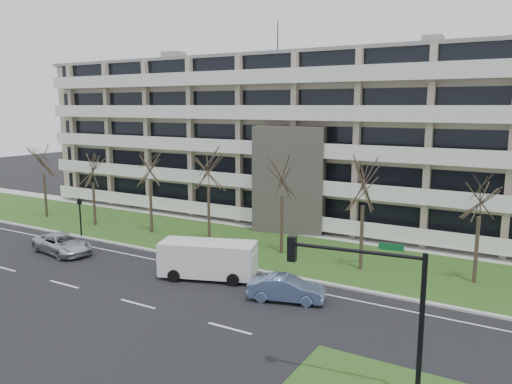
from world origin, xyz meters
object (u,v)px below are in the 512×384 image
Objects in this scene: blue_sedan at (286,289)px; white_van at (209,257)px; pedestrian_signal at (80,212)px; traffic_signal at (373,299)px; silver_pickup at (62,244)px.

white_van is (-5.85, 0.88, 0.68)m from blue_sedan.
blue_sedan is 1.30× the size of pedestrian_signal.
traffic_signal is (12.72, -7.59, 2.47)m from white_van.
blue_sedan is 10.11m from traffic_signal.
blue_sedan is 0.71× the size of traffic_signal.
traffic_signal reaches higher than silver_pickup.
pedestrian_signal reaches higher than silver_pickup.
traffic_signal is (25.08, -6.47, 3.13)m from silver_pickup.
white_van is at bearing 65.09° from blue_sedan.
pedestrian_signal is at bearing 63.85° from blue_sedan.
pedestrian_signal is at bearing 150.36° from white_van.
traffic_signal is at bearing -150.74° from blue_sedan.
white_van reaches higher than blue_sedan.
blue_sedan is at bearing -80.37° from silver_pickup.
pedestrian_signal reaches higher than white_van.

